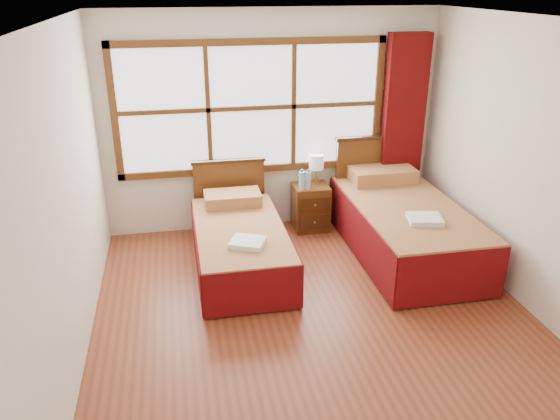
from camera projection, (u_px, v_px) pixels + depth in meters
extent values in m
plane|color=brown|center=(317.00, 322.00, 4.96)|extent=(4.50, 4.50, 0.00)
plane|color=white|center=(327.00, 21.00, 3.94)|extent=(4.50, 4.50, 0.00)
plane|color=silver|center=(272.00, 123.00, 6.48)|extent=(4.00, 0.00, 4.00)
plane|color=silver|center=(64.00, 207.00, 4.09)|extent=(0.00, 4.50, 4.50)
plane|color=silver|center=(541.00, 173.00, 4.81)|extent=(0.00, 4.50, 4.50)
cube|color=white|center=(251.00, 108.00, 6.33)|extent=(3.00, 0.02, 1.40)
cube|color=#583113|center=(253.00, 169.00, 6.60)|extent=(3.16, 0.06, 0.08)
cube|color=#583113|center=(250.00, 42.00, 6.03)|extent=(3.16, 0.06, 0.08)
cube|color=#583113|center=(114.00, 114.00, 6.04)|extent=(0.08, 0.06, 1.56)
cube|color=#583113|center=(378.00, 103.00, 6.59)|extent=(0.08, 0.06, 1.56)
cube|color=#583113|center=(208.00, 110.00, 6.23)|extent=(0.05, 0.05, 1.40)
cube|color=#583113|center=(294.00, 106.00, 6.40)|extent=(0.05, 0.05, 1.40)
cube|color=#583113|center=(251.00, 108.00, 6.32)|extent=(3.00, 0.05, 0.05)
cube|color=#5B0909|center=(402.00, 130.00, 6.69)|extent=(0.50, 0.16, 2.30)
cube|color=#381F0B|center=(241.00, 258.00, 5.83)|extent=(0.81, 1.63, 0.27)
cube|color=maroon|center=(240.00, 237.00, 5.73)|extent=(0.91, 1.81, 0.22)
cube|color=maroon|center=(197.00, 252.00, 5.70)|extent=(0.03, 1.81, 0.45)
cube|color=maroon|center=(283.00, 244.00, 5.87)|extent=(0.03, 1.81, 0.45)
cube|color=maroon|center=(253.00, 292.00, 4.97)|extent=(0.91, 0.03, 0.45)
cube|color=maroon|center=(233.00, 198.00, 6.26)|extent=(0.64, 0.37, 0.14)
cube|color=#583113|center=(230.00, 197.00, 6.62)|extent=(0.85, 0.06, 0.89)
cube|color=#381F0B|center=(228.00, 161.00, 6.44)|extent=(0.89, 0.08, 0.04)
cube|color=#381F0B|center=(404.00, 240.00, 6.15)|extent=(0.99, 1.98, 0.32)
cube|color=maroon|center=(406.00, 216.00, 6.03)|extent=(1.11, 2.19, 0.27)
cube|color=maroon|center=(358.00, 234.00, 6.00)|extent=(0.03, 2.19, 0.55)
cube|color=maroon|center=(451.00, 226.00, 6.19)|extent=(0.03, 2.19, 0.55)
cube|color=maroon|center=(451.00, 278.00, 5.11)|extent=(1.11, 0.03, 0.55)
cube|color=maroon|center=(382.00, 174.00, 6.66)|extent=(0.77, 0.45, 0.17)
cube|color=#583113|center=(375.00, 179.00, 6.91)|extent=(1.03, 0.06, 1.07)
cube|color=#381F0B|center=(378.00, 137.00, 6.70)|extent=(1.07, 0.08, 0.04)
cube|color=#583113|center=(311.00, 207.00, 6.73)|extent=(0.42, 0.38, 0.57)
cube|color=#381F0B|center=(314.00, 222.00, 6.59)|extent=(0.37, 0.02, 0.17)
cube|color=#381F0B|center=(315.00, 205.00, 6.51)|extent=(0.37, 0.02, 0.17)
sphere|color=olive|center=(315.00, 223.00, 6.58)|extent=(0.03, 0.03, 0.03)
sphere|color=olive|center=(315.00, 205.00, 6.49)|extent=(0.03, 0.03, 0.03)
cube|color=white|center=(248.00, 242.00, 5.31)|extent=(0.41, 0.39, 0.05)
cube|color=white|center=(425.00, 219.00, 5.57)|extent=(0.39, 0.36, 0.05)
cylinder|color=gold|center=(316.00, 181.00, 6.74)|extent=(0.11, 0.11, 0.02)
cylinder|color=gold|center=(316.00, 175.00, 6.70)|extent=(0.02, 0.02, 0.15)
cylinder|color=white|center=(316.00, 162.00, 6.64)|extent=(0.18, 0.18, 0.18)
cylinder|color=#A3C4D1|center=(302.00, 181.00, 6.45)|extent=(0.07, 0.07, 0.22)
cylinder|color=blue|center=(302.00, 171.00, 6.40)|extent=(0.03, 0.03, 0.03)
cylinder|color=#A3C4D1|center=(308.00, 180.00, 6.48)|extent=(0.06, 0.06, 0.21)
cylinder|color=blue|center=(308.00, 171.00, 6.43)|extent=(0.03, 0.03, 0.03)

